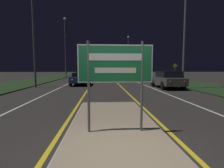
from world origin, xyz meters
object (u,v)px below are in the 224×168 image
Objects in this scene: streetlight_right_near at (186,6)px; warning_sign at (175,71)px; highway_sign at (115,68)px; streetlight_left_near at (33,19)px; car_approaching_0 at (81,78)px; streetlight_right_far at (128,51)px; car_receding_0 at (167,79)px; streetlight_left_far at (65,43)px; car_receding_1 at (120,74)px.

streetlight_right_near is 8.95m from warning_sign.
highway_sign is 14.47m from streetlight_left_near.
warning_sign reaches higher than car_approaching_0.
streetlight_right_far is 27.88m from car_receding_0.
streetlight_right_near is 6.21m from car_receding_0.
streetlight_left_far is at bearing 147.16° from warning_sign.
highway_sign is at bearing -117.17° from car_receding_0.
car_receding_1 is 1.87× the size of warning_sign.
streetlight_left_far is at bearing 108.04° from car_approaching_0.
streetlight_left_near is 0.96× the size of streetlight_right_far.
streetlight_right_far is at bearing 42.45° from streetlight_left_far.
car_receding_1 is at bearing 132.03° from warning_sign.
warning_sign reaches higher than car_receding_0.
streetlight_right_far is at bearing 76.57° from car_receding_1.
car_approaching_0 is at bearing -110.06° from streetlight_right_far.
car_approaching_0 is (3.96, 2.11, -5.52)m from streetlight_left_near.
warning_sign is (2.56, -21.60, -4.51)m from streetlight_right_far.
highway_sign is 0.25× the size of streetlight_right_far.
streetlight_left_near is 13.34m from car_receding_0.
car_receding_1 is (-2.93, 12.57, -0.00)m from car_receding_0.
streetlight_right_far reaches higher than car_receding_1.
car_approaching_0 is 11.61m from warning_sign.
streetlight_left_near is at bearing 174.03° from car_receding_0.
car_approaching_0 is at bearing 154.32° from streetlight_right_near.
streetlight_right_near is at bearing -73.97° from car_receding_1.
warning_sign is at bearing 62.29° from highway_sign.
streetlight_left_near reaches higher than car_receding_1.
car_receding_1 is at bearing -103.43° from streetlight_right_far.
streetlight_left_far is (-6.60, 26.55, 4.39)m from highway_sign.
streetlight_right_far is (6.18, 38.24, 4.19)m from highway_sign.
warning_sign is (11.33, 2.42, 0.76)m from car_approaching_0.
car_approaching_0 is (-8.77, -24.01, -5.27)m from streetlight_right_far.
streetlight_left_far is at bearing 103.96° from highway_sign.
streetlight_left_far is 4.51× the size of warning_sign.
streetlight_right_near is (13.14, -16.71, 0.67)m from streetlight_left_far.
streetlight_right_near reaches higher than highway_sign.
warning_sign is (15.29, 4.53, -4.75)m from streetlight_left_near.
highway_sign reaches higher than car_approaching_0.
streetlight_left_near is at bearing 118.38° from highway_sign.
streetlight_left_far is 0.96× the size of streetlight_right_near.
warning_sign is at bearing -83.23° from streetlight_right_far.
streetlight_left_far is 20.58m from car_receding_0.
car_approaching_0 is at bearing 157.49° from car_receding_0.
highway_sign is at bearing -117.71° from warning_sign.
warning_sign is (2.20, 6.80, -5.39)m from streetlight_right_near.
car_receding_1 is at bearing 103.12° from car_receding_0.
streetlight_right_far is (12.73, 26.12, -0.24)m from streetlight_left_near.
highway_sign is 14.51m from car_approaching_0.
streetlight_right_near is 15.37m from car_receding_1.
streetlight_left_far is 2.48× the size of car_approaching_0.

